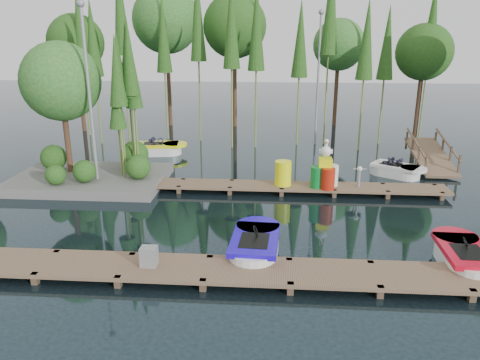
# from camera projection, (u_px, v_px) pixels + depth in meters

# --- Properties ---
(ground_plane) EXTENTS (90.00, 90.00, 0.00)m
(ground_plane) POSITION_uv_depth(u_px,v_px,m) (225.00, 214.00, 16.46)
(ground_plane) COLOR #1B2C33
(near_dock) EXTENTS (18.00, 1.50, 0.50)m
(near_dock) POSITION_uv_depth(u_px,v_px,m) (207.00, 270.00, 12.11)
(near_dock) COLOR brown
(near_dock) RESTS_ON ground
(far_dock) EXTENTS (15.00, 1.20, 0.50)m
(far_dock) POSITION_uv_depth(u_px,v_px,m) (256.00, 186.00, 18.69)
(far_dock) COLOR brown
(far_dock) RESTS_ON ground
(island) EXTENTS (6.20, 4.20, 6.75)m
(island) POSITION_uv_depth(u_px,v_px,m) (79.00, 107.00, 19.06)
(island) COLOR #63635F
(island) RESTS_ON ground
(tree_screen) EXTENTS (34.42, 18.53, 10.31)m
(tree_screen) POSITION_uv_depth(u_px,v_px,m) (206.00, 32.00, 24.82)
(tree_screen) COLOR #492F1F
(tree_screen) RESTS_ON ground
(lamp_island) EXTENTS (0.30, 0.30, 7.25)m
(lamp_island) POSITION_uv_depth(u_px,v_px,m) (88.00, 82.00, 17.93)
(lamp_island) COLOR gray
(lamp_island) RESTS_ON ground
(lamp_rear) EXTENTS (0.30, 0.30, 7.25)m
(lamp_rear) POSITION_uv_depth(u_px,v_px,m) (319.00, 67.00, 25.34)
(lamp_rear) COLOR gray
(lamp_rear) RESTS_ON ground
(ramp) EXTENTS (1.50, 3.94, 1.49)m
(ramp) POSITION_uv_depth(u_px,v_px,m) (431.00, 156.00, 21.82)
(ramp) COLOR brown
(ramp) RESTS_ON ground
(boat_blue) EXTENTS (1.45, 2.95, 0.97)m
(boat_blue) POSITION_uv_depth(u_px,v_px,m) (255.00, 247.00, 13.29)
(boat_blue) COLOR white
(boat_blue) RESTS_ON ground
(boat_red) EXTENTS (1.32, 2.77, 0.92)m
(boat_red) POSITION_uv_depth(u_px,v_px,m) (464.00, 258.00, 12.66)
(boat_red) COLOR white
(boat_red) RESTS_ON ground
(boat_yellow_far) EXTENTS (2.87, 1.54, 1.38)m
(boat_yellow_far) POSITION_uv_depth(u_px,v_px,m) (159.00, 149.00, 24.37)
(boat_yellow_far) COLOR white
(boat_yellow_far) RESTS_ON ground
(boat_white_far) EXTENTS (2.66, 2.30, 1.17)m
(boat_white_far) POSITION_uv_depth(u_px,v_px,m) (396.00, 170.00, 20.68)
(boat_white_far) COLOR white
(boat_white_far) RESTS_ON ground
(utility_cabinet) EXTENTS (0.42, 0.36, 0.52)m
(utility_cabinet) POSITION_uv_depth(u_px,v_px,m) (149.00, 256.00, 12.12)
(utility_cabinet) COLOR gray
(utility_cabinet) RESTS_ON near_dock
(yellow_barrel) EXTENTS (0.65, 0.65, 0.97)m
(yellow_barrel) POSITION_uv_depth(u_px,v_px,m) (283.00, 173.00, 18.45)
(yellow_barrel) COLOR #F7FD0D
(yellow_barrel) RESTS_ON far_dock
(drum_cluster) EXTENTS (1.11, 1.02, 1.91)m
(drum_cluster) POSITION_uv_depth(u_px,v_px,m) (326.00, 173.00, 18.17)
(drum_cluster) COLOR #0D792A
(drum_cluster) RESTS_ON far_dock
(seagull_post) EXTENTS (0.52, 0.28, 0.83)m
(seagull_post) POSITION_uv_depth(u_px,v_px,m) (359.00, 173.00, 18.22)
(seagull_post) COLOR gray
(seagull_post) RESTS_ON far_dock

